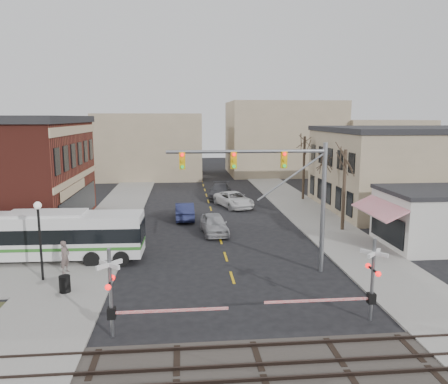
% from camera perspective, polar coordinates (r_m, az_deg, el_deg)
% --- Properties ---
extents(ground, '(160.00, 160.00, 0.00)m').
position_cam_1_polar(ground, '(24.76, 1.62, -12.77)').
color(ground, black).
rests_on(ground, ground).
extents(sidewalk_west, '(5.00, 60.00, 0.12)m').
position_cam_1_polar(sidewalk_west, '(44.23, -13.98, -2.84)').
color(sidewalk_west, gray).
rests_on(sidewalk_west, ground).
extents(sidewalk_east, '(5.00, 60.00, 0.12)m').
position_cam_1_polar(sidewalk_east, '(45.43, 10.46, -2.38)').
color(sidewalk_east, gray).
rests_on(sidewalk_east, ground).
extents(ballast_strip, '(160.00, 5.00, 0.06)m').
position_cam_1_polar(ballast_strip, '(17.71, 5.06, -22.57)').
color(ballast_strip, '#332D28').
rests_on(ballast_strip, ground).
extents(rail_tracks, '(160.00, 3.91, 0.14)m').
position_cam_1_polar(rail_tracks, '(17.66, 5.06, -22.33)').
color(rail_tracks, '#2D231E').
rests_on(rail_tracks, ground).
extents(tan_building, '(20.30, 15.30, 8.50)m').
position_cam_1_polar(tan_building, '(49.67, 24.64, 2.83)').
color(tan_building, gray).
rests_on(tan_building, ground).
extents(awning_shop, '(9.74, 6.20, 4.30)m').
position_cam_1_polar(awning_shop, '(35.91, 26.35, -3.04)').
color(awning_shop, beige).
rests_on(awning_shop, ground).
extents(tree_east_a, '(0.28, 0.28, 6.75)m').
position_cam_1_polar(tree_east_a, '(37.65, 15.40, 0.25)').
color(tree_east_a, '#382B21').
rests_on(tree_east_a, sidewalk_east).
extents(tree_east_b, '(0.28, 0.28, 6.30)m').
position_cam_1_polar(tree_east_b, '(43.37, 12.97, 1.27)').
color(tree_east_b, '#382B21').
rests_on(tree_east_b, sidewalk_east).
extents(tree_east_c, '(0.28, 0.28, 7.20)m').
position_cam_1_polar(tree_east_c, '(50.95, 10.38, 3.11)').
color(tree_east_c, '#382B21').
rests_on(tree_east_c, sidewalk_east).
extents(transit_bus, '(12.49, 3.07, 3.20)m').
position_cam_1_polar(transit_bus, '(31.13, -22.04, -5.26)').
color(transit_bus, silver).
rests_on(transit_bus, ground).
extents(traffic_signal_mast, '(9.57, 0.30, 8.00)m').
position_cam_1_polar(traffic_signal_mast, '(26.26, 7.42, 1.42)').
color(traffic_signal_mast, gray).
rests_on(traffic_signal_mast, ground).
extents(rr_crossing_west, '(5.60, 1.36, 4.00)m').
position_cam_1_polar(rr_crossing_west, '(19.83, -13.33, -12.80)').
color(rr_crossing_west, gray).
rests_on(rr_crossing_west, ground).
extents(rr_crossing_east, '(5.60, 1.36, 4.00)m').
position_cam_1_polar(rr_crossing_east, '(21.69, 17.77, -11.01)').
color(rr_crossing_east, gray).
rests_on(rr_crossing_east, ground).
extents(street_lamp, '(0.44, 0.44, 4.65)m').
position_cam_1_polar(street_lamp, '(27.12, -23.01, -3.98)').
color(street_lamp, black).
rests_on(street_lamp, sidewalk_west).
extents(trash_bin, '(0.60, 0.60, 0.91)m').
position_cam_1_polar(trash_bin, '(25.63, -20.08, -11.20)').
color(trash_bin, black).
rests_on(trash_bin, sidewalk_west).
extents(car_a, '(2.33, 4.98, 1.65)m').
position_cam_1_polar(car_a, '(35.96, -1.30, -4.18)').
color(car_a, '#9B9C9F').
rests_on(car_a, ground).
extents(car_b, '(1.81, 4.91, 1.61)m').
position_cam_1_polar(car_b, '(41.08, -5.17, -2.48)').
color(car_b, '#1D2249').
rests_on(car_b, ground).
extents(car_c, '(4.36, 6.33, 1.61)m').
position_cam_1_polar(car_c, '(46.49, 1.29, -1.00)').
color(car_c, silver).
rests_on(car_c, ground).
extents(car_d, '(3.20, 6.14, 1.70)m').
position_cam_1_polar(car_d, '(51.50, -0.54, 0.11)').
color(car_d, '#3A3A3F').
rests_on(car_d, ground).
extents(pedestrian_near, '(0.73, 0.85, 1.98)m').
position_cam_1_polar(pedestrian_near, '(28.51, -20.06, -7.94)').
color(pedestrian_near, '#61514D').
rests_on(pedestrian_near, sidewalk_west).
extents(pedestrian_far, '(0.93, 0.85, 1.55)m').
position_cam_1_polar(pedestrian_far, '(32.86, -20.30, -6.02)').
color(pedestrian_far, '#303255').
rests_on(pedestrian_far, sidewalk_west).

